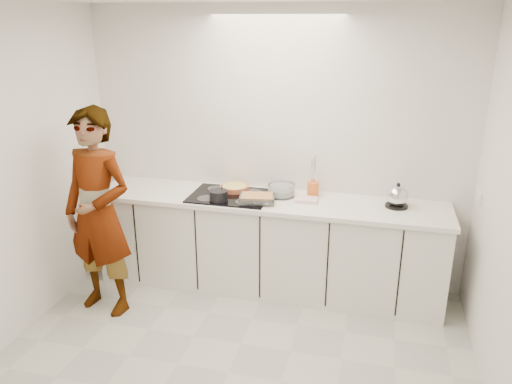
% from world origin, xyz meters
% --- Properties ---
extents(floor, '(3.60, 3.20, 0.00)m').
position_xyz_m(floor, '(0.00, 0.00, 0.00)').
color(floor, beige).
rests_on(floor, ground).
extents(wall_back, '(3.60, 0.00, 2.60)m').
position_xyz_m(wall_back, '(0.00, 1.60, 1.30)').
color(wall_back, silver).
rests_on(wall_back, ground).
extents(wall_front, '(3.60, 0.00, 2.60)m').
position_xyz_m(wall_front, '(0.00, -1.60, 1.30)').
color(wall_front, silver).
rests_on(wall_front, ground).
extents(base_cabinets, '(3.20, 0.58, 0.87)m').
position_xyz_m(base_cabinets, '(0.00, 1.28, 0.43)').
color(base_cabinets, silver).
rests_on(base_cabinets, floor).
extents(countertop, '(3.24, 0.64, 0.04)m').
position_xyz_m(countertop, '(0.00, 1.28, 0.89)').
color(countertop, white).
rests_on(countertop, base_cabinets).
extents(hob, '(0.72, 0.54, 0.01)m').
position_xyz_m(hob, '(-0.35, 1.26, 0.92)').
color(hob, black).
rests_on(hob, countertop).
extents(tart_dish, '(0.28, 0.28, 0.05)m').
position_xyz_m(tart_dish, '(-0.35, 1.41, 0.95)').
color(tart_dish, '#AB5134').
rests_on(tart_dish, hob).
extents(saucepan, '(0.22, 0.22, 0.16)m').
position_xyz_m(saucepan, '(-0.41, 1.10, 0.97)').
color(saucepan, black).
rests_on(saucepan, hob).
extents(baking_dish, '(0.35, 0.28, 0.06)m').
position_xyz_m(baking_dish, '(-0.07, 1.16, 0.96)').
color(baking_dish, silver).
rests_on(baking_dish, hob).
extents(mixing_bowl, '(0.26, 0.26, 0.12)m').
position_xyz_m(mixing_bowl, '(0.11, 1.39, 0.96)').
color(mixing_bowl, silver).
rests_on(mixing_bowl, countertop).
extents(tea_towel, '(0.20, 0.15, 0.03)m').
position_xyz_m(tea_towel, '(0.36, 1.30, 0.93)').
color(tea_towel, white).
rests_on(tea_towel, countertop).
extents(kettle, '(0.23, 0.23, 0.22)m').
position_xyz_m(kettle, '(1.14, 1.35, 1.00)').
color(kettle, black).
rests_on(kettle, countertop).
extents(utensil_crock, '(0.13, 0.13, 0.14)m').
position_xyz_m(utensil_crock, '(0.39, 1.45, 0.98)').
color(utensil_crock, orange).
rests_on(utensil_crock, countertop).
extents(cook, '(0.73, 0.54, 1.81)m').
position_xyz_m(cook, '(-1.31, 0.59, 0.91)').
color(cook, silver).
rests_on(cook, floor).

